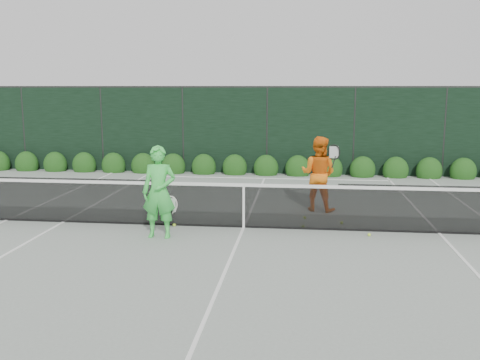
# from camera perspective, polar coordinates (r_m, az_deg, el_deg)

# --- Properties ---
(ground) EXTENTS (80.00, 80.00, 0.00)m
(ground) POSITION_cam_1_polar(r_m,az_deg,el_deg) (11.68, 0.40, -5.10)
(ground) COLOR gray
(ground) RESTS_ON ground
(tennis_net) EXTENTS (12.90, 0.10, 1.07)m
(tennis_net) POSITION_cam_1_polar(r_m,az_deg,el_deg) (11.56, 0.28, -2.55)
(tennis_net) COLOR #10321A
(tennis_net) RESTS_ON ground
(player_woman) EXTENTS (0.69, 0.46, 1.87)m
(player_woman) POSITION_cam_1_polar(r_m,az_deg,el_deg) (10.88, -8.62, -1.28)
(player_woman) COLOR #3FD74F
(player_woman) RESTS_ON ground
(player_man) EXTENTS (1.08, 0.96, 1.84)m
(player_man) POSITION_cam_1_polar(r_m,az_deg,el_deg) (13.26, 8.37, 0.67)
(player_man) COLOR orange
(player_man) RESTS_ON ground
(court_lines) EXTENTS (11.03, 23.83, 0.01)m
(court_lines) POSITION_cam_1_polar(r_m,az_deg,el_deg) (11.68, 0.40, -5.07)
(court_lines) COLOR white
(court_lines) RESTS_ON ground
(windscreen_fence) EXTENTS (32.00, 21.07, 3.06)m
(windscreen_fence) POSITION_cam_1_polar(r_m,az_deg,el_deg) (8.73, -1.53, -0.06)
(windscreen_fence) COLOR black
(windscreen_fence) RESTS_ON ground
(hedge_row) EXTENTS (31.66, 0.65, 0.94)m
(hedge_row) POSITION_cam_1_polar(r_m,az_deg,el_deg) (18.62, 2.79, 1.27)
(hedge_row) COLOR #10380F
(hedge_row) RESTS_ON ground
(tennis_balls) EXTENTS (4.23, 1.37, 0.07)m
(tennis_balls) POSITION_cam_1_polar(r_m,az_deg,el_deg) (11.83, 6.19, -4.80)
(tennis_balls) COLOR #C5F536
(tennis_balls) RESTS_ON ground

